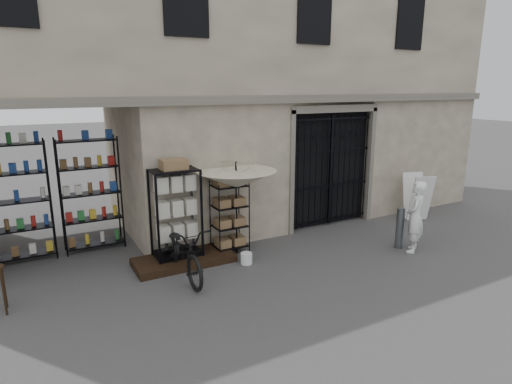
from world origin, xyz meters
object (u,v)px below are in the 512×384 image
market_umbrella (236,175)px  white_bucket (246,258)px  display_cabinet (176,218)px  shopkeeper (412,251)px  wire_rack (230,218)px  easel_sign (417,197)px  bicycle (184,276)px  steel_bollard (400,228)px

market_umbrella → white_bucket: (-0.08, -0.60, -1.63)m
display_cabinet → shopkeeper: bearing=-44.6°
wire_rack → easel_sign: (5.42, -0.32, -0.14)m
market_umbrella → white_bucket: market_umbrella is taller
bicycle → steel_bollard: size_ratio=2.16×
market_umbrella → white_bucket: size_ratio=10.18×
wire_rack → steel_bollard: 3.79m
bicycle → shopkeeper: bicycle is taller
shopkeeper → easel_sign: easel_sign is taller
market_umbrella → white_bucket: bearing=-97.7°
easel_sign → market_umbrella: bearing=-164.0°
white_bucket → bicycle: size_ratio=0.12×
white_bucket → bicycle: bicycle is taller
display_cabinet → market_umbrella: market_umbrella is taller
display_cabinet → wire_rack: display_cabinet is taller
wire_rack → shopkeeper: size_ratio=1.01×
wire_rack → shopkeeper: wire_rack is taller
market_umbrella → bicycle: (-1.42, -0.57, -1.74)m
bicycle → white_bucket: bearing=-2.1°
display_cabinet → wire_rack: size_ratio=1.23×
display_cabinet → market_umbrella: bearing=-29.2°
display_cabinet → bicycle: bearing=-123.9°
display_cabinet → market_umbrella: size_ratio=0.80×
steel_bollard → easel_sign: (1.99, 1.27, 0.18)m
market_umbrella → bicycle: market_umbrella is taller
display_cabinet → easel_sign: display_cabinet is taller
display_cabinet → easel_sign: bearing=-25.7°
bicycle → easel_sign: (6.73, 0.38, 0.64)m
white_bucket → wire_rack: bearing=91.2°
market_umbrella → steel_bollard: size_ratio=2.63×
market_umbrella → bicycle: 2.32m
white_bucket → market_umbrella: bearing=82.3°
steel_bollard → easel_sign: easel_sign is taller
wire_rack → easel_sign: wire_rack is taller
display_cabinet → market_umbrella: 1.51m
white_bucket → bicycle: 1.34m
wire_rack → market_umbrella: market_umbrella is taller
display_cabinet → wire_rack: bearing=-23.2°
wire_rack → white_bucket: 0.99m
shopkeeper → easel_sign: size_ratio=1.27×
steel_bollard → shopkeeper: size_ratio=0.59×
white_bucket → steel_bollard: 3.53m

